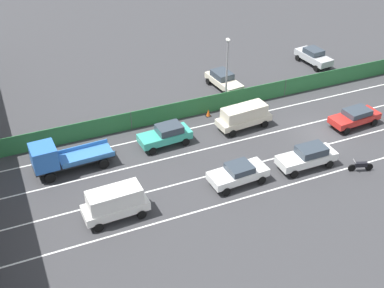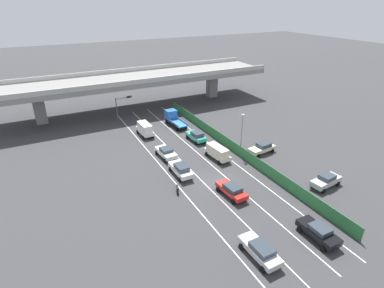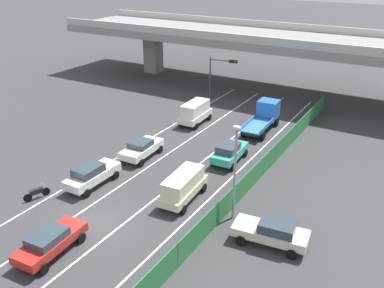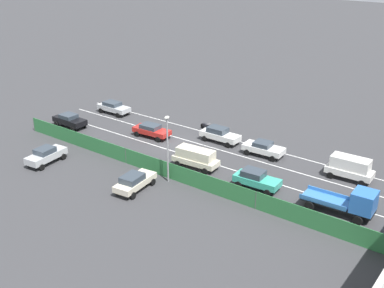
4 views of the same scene
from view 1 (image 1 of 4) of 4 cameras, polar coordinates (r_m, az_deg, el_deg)
name	(u,v)px [view 1 (image 1 of 4)]	position (r m, az deg, el deg)	size (l,w,h in m)	color
ground_plane	(320,133)	(44.77, 14.15, 1.20)	(300.00, 300.00, 0.00)	#38383A
lane_line_left_edge	(282,187)	(37.99, 9.97, -4.77)	(0.14, 49.86, 0.01)	silver
lane_line_mid_left	(259,162)	(40.22, 7.49, -2.06)	(0.14, 49.86, 0.01)	silver
lane_line_mid_right	(239,141)	(42.59, 5.27, 0.37)	(0.14, 49.86, 0.01)	silver
lane_line_right_edge	(221,121)	(45.08, 3.30, 2.53)	(0.14, 49.86, 0.01)	silver
green_fence	(212,103)	(46.16, 2.28, 4.57)	(0.10, 45.96, 1.68)	#2D753D
car_hatchback_white	(308,156)	(39.93, 12.80, -1.33)	(1.92, 4.67, 1.71)	silver
car_taxi_teal	(166,134)	(41.54, -2.93, 1.07)	(2.18, 4.39, 1.71)	teal
car_van_white	(115,202)	(34.56, -8.59, -6.43)	(2.14, 4.45, 2.25)	silver
car_sedan_red	(355,117)	(46.25, 17.76, 2.94)	(2.22, 4.63, 1.51)	red
car_sedan_white	(238,173)	(37.50, 5.19, -3.25)	(2.28, 4.49, 1.54)	white
car_van_cream	(244,116)	(43.84, 5.83, 3.18)	(2.24, 4.88, 2.02)	beige
flatbed_truck_blue	(57,158)	(39.44, -14.81, -1.48)	(2.44, 6.09, 2.57)	black
motorcycle	(361,166)	(40.82, 18.34, -2.32)	(0.82, 1.88, 0.93)	black
parked_wagon_silver	(314,56)	(56.63, 13.42, 9.54)	(4.55, 2.31, 1.71)	#B2B5B7
parked_sedan_cream	(223,80)	(50.23, 3.53, 7.18)	(4.64, 2.38, 1.63)	beige
street_lamp	(227,66)	(45.74, 3.93, 8.74)	(0.60, 0.36, 6.59)	gray
traffic_cone	(208,113)	(45.67, 1.83, 3.49)	(0.47, 0.47, 0.70)	orange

